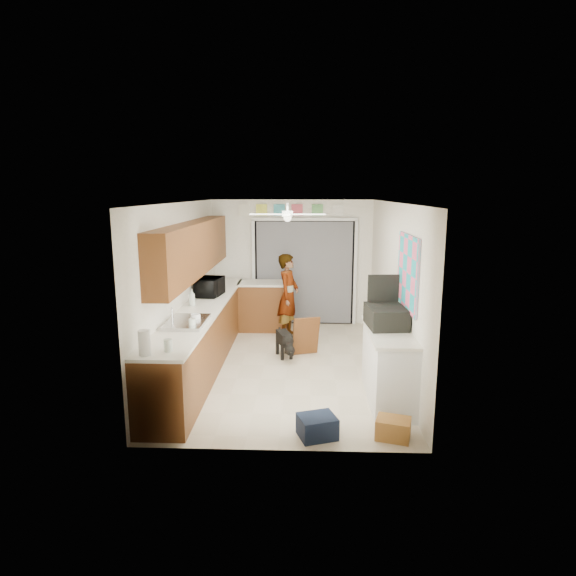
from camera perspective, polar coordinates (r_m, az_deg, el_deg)
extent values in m
plane|color=beige|center=(7.58, -0.12, -9.16)|extent=(5.00, 5.00, 0.00)
plane|color=white|center=(7.10, -0.12, 10.10)|extent=(5.00, 5.00, 0.00)
plane|color=white|center=(9.70, 0.47, 3.03)|extent=(3.20, 0.00, 3.20)
plane|color=white|center=(4.81, -1.31, -5.67)|extent=(3.20, 0.00, 3.20)
plane|color=white|center=(7.47, -12.48, 0.24)|extent=(0.00, 5.00, 5.00)
plane|color=white|center=(7.35, 12.45, 0.06)|extent=(0.00, 5.00, 5.00)
cube|color=brown|center=(7.59, -10.02, -5.71)|extent=(0.60, 4.80, 0.90)
cube|color=white|center=(7.47, -10.07, -2.26)|extent=(0.62, 4.80, 0.04)
cube|color=brown|center=(7.54, -11.10, 4.63)|extent=(0.32, 4.00, 0.80)
cube|color=silver|center=(6.52, -11.91, -4.03)|extent=(0.50, 0.76, 0.06)
cylinder|color=silver|center=(6.54, -13.56, -3.19)|extent=(0.03, 0.03, 0.22)
cube|color=brown|center=(9.39, -2.68, -2.24)|extent=(1.00, 0.60, 0.90)
cube|color=white|center=(9.29, -2.71, 0.58)|extent=(1.04, 0.64, 0.04)
cube|color=black|center=(9.69, 1.94, 1.83)|extent=(2.00, 0.06, 2.10)
cube|color=gray|center=(9.65, 1.94, 1.79)|extent=(1.90, 0.03, 2.05)
cube|color=white|center=(9.72, -4.09, 1.83)|extent=(0.06, 0.04, 2.10)
cube|color=white|center=(9.71, 7.97, 1.74)|extent=(0.06, 0.04, 2.10)
cube|color=white|center=(9.54, 1.98, 8.14)|extent=(2.10, 0.04, 0.06)
cube|color=#E9F050|center=(9.61, -3.15, 9.23)|extent=(0.22, 0.02, 0.22)
cube|color=#47ADBF|center=(9.58, -1.04, 9.24)|extent=(0.22, 0.02, 0.22)
cube|color=#D55063|center=(9.57, 1.08, 9.23)|extent=(0.22, 0.02, 0.22)
cube|color=#67B366|center=(9.57, 3.51, 9.22)|extent=(0.22, 0.02, 0.22)
cube|color=white|center=(9.59, 5.93, 9.18)|extent=(0.22, 0.02, 0.22)
cube|color=silver|center=(9.65, -5.25, 9.21)|extent=(0.22, 0.02, 0.26)
cube|color=white|center=(6.38, 11.80, -9.13)|extent=(0.50, 1.40, 0.90)
cube|color=white|center=(6.23, 11.89, -5.08)|extent=(0.54, 1.44, 0.04)
cube|color=#FF5D8A|center=(6.31, 14.01, 1.83)|extent=(0.03, 1.15, 0.95)
cube|color=white|center=(7.30, -0.06, 8.72)|extent=(1.14, 1.14, 0.24)
imported|color=black|center=(8.15, -9.26, 0.14)|extent=(0.44, 0.59, 0.30)
imported|color=silver|center=(7.49, -11.31, -1.09)|extent=(0.11, 0.11, 0.26)
imported|color=white|center=(6.58, -10.90, -3.50)|extent=(0.16, 0.16, 0.11)
cylinder|color=silver|center=(6.29, -11.28, -4.14)|extent=(0.10, 0.10, 0.12)
cylinder|color=silver|center=(5.45, -14.04, -6.61)|extent=(0.11, 0.11, 0.14)
cylinder|color=white|center=(5.37, -16.66, -6.24)|extent=(0.14, 0.14, 0.28)
cube|color=black|center=(6.34, 11.53, -3.34)|extent=(0.52, 0.66, 0.27)
cube|color=yellow|center=(6.37, 11.49, -4.30)|extent=(0.49, 0.62, 0.02)
cube|color=black|center=(6.56, 11.21, -0.59)|extent=(0.42, 0.07, 0.50)
cube|color=#B97E3A|center=(5.60, 12.35, -15.96)|extent=(0.42, 0.36, 0.23)
cube|color=#141D32|center=(5.51, 3.48, -16.07)|extent=(0.48, 0.44, 0.24)
cube|color=brown|center=(7.93, 2.13, -5.71)|extent=(0.47, 0.30, 0.65)
imported|color=white|center=(8.85, 0.04, -0.91)|extent=(0.51, 0.64, 1.55)
cube|color=black|center=(7.89, -0.46, -6.52)|extent=(0.43, 0.64, 0.47)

